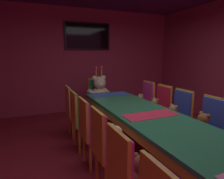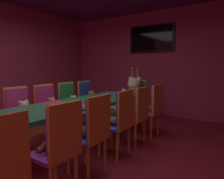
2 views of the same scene
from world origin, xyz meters
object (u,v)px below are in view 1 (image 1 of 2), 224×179
banquet_table (150,121)px  chair_left_1 (126,173)px  teddy_left_2 (116,140)px  chair_left_4 (79,115)px  chair_left_3 (89,126)px  teddy_right_3 (173,114)px  teddy_left_5 (80,106)px  chair_right_5 (146,99)px  chair_right_2 (210,124)px  chair_left_2 (104,143)px  teddy_right_2 (203,126)px  throne_chair (98,94)px  teddy_right_5 (140,101)px  teddy_right_4 (155,107)px  chair_left_5 (72,106)px  chair_right_4 (161,105)px  teddy_left_4 (87,115)px  teddy_left_3 (99,125)px  chair_right_3 (180,112)px  teddy_left_1 (141,172)px  king_teddy_bear (100,90)px  wall_tv (88,36)px

banquet_table → chair_left_1: 1.22m
teddy_left_2 → chair_left_4: 1.14m
teddy_left_2 → chair_left_3: (-0.16, 0.56, -0.00)m
chair_left_3 → teddy_right_3: bearing=1.3°
teddy_left_5 → chair_right_5: bearing=0.3°
banquet_table → chair_right_2: size_ratio=3.62×
chair_left_2 → teddy_left_5: size_ratio=3.00×
teddy_right_2 → throne_chair: throne_chair is taller
teddy_right_5 → throne_chair: throne_chair is taller
chair_left_1 → teddy_right_5: bearing=56.8°
teddy_left_5 → teddy_right_3: 1.71m
chair_right_2 → teddy_right_4: size_ratio=3.23×
chair_left_5 → teddy_right_2: 2.26m
teddy_right_2 → chair_right_4: chair_right_4 is taller
chair_left_1 → throne_chair: size_ratio=1.00×
banquet_table → teddy_left_4: bearing=128.7°
chair_left_3 → teddy_left_3: size_ratio=3.10×
chair_left_4 → throne_chair: size_ratio=1.00×
teddy_left_4 → teddy_right_3: size_ratio=0.93×
chair_right_3 → teddy_right_4: 0.55m
chair_right_2 → chair_left_4: bearing=-35.4°
teddy_right_2 → teddy_left_1: bearing=23.4°
teddy_left_2 → chair_right_3: bearing=22.2°
chair_left_1 → chair_left_4: bearing=89.8°
chair_left_3 → teddy_right_5: chair_left_3 is taller
teddy_left_2 → chair_right_5: size_ratio=0.35×
chair_left_2 → chair_right_5: same height
teddy_left_2 → chair_left_4: size_ratio=0.35×
chair_right_2 → chair_left_1: bearing=19.6°
teddy_left_3 → teddy_right_4: (1.32, 0.56, -0.00)m
teddy_left_1 → teddy_right_4: teddy_right_4 is taller
teddy_right_3 → teddy_right_5: size_ratio=1.12×
teddy_left_3 → king_teddy_bear: (0.67, 1.88, 0.14)m
banquet_table → chair_right_4: 1.16m
chair_left_1 → chair_right_2: (1.64, 0.58, 0.00)m
chair_left_4 → chair_right_5: 1.74m
chair_right_3 → wall_tv: size_ratio=0.79×
teddy_left_2 → teddy_left_5: bearing=90.5°
teddy_left_4 → chair_right_4: size_ratio=0.29×
teddy_right_2 → chair_right_4: (0.14, 1.15, -0.00)m
chair_left_3 → teddy_left_4: size_ratio=3.49×
chair_left_3 → teddy_left_3: bearing=0.0°
chair_left_2 → chair_right_4: bearing=35.0°
banquet_table → teddy_right_2: size_ratio=10.43×
teddy_left_4 → wall_tv: size_ratio=0.23×
teddy_left_5 → chair_left_3: bearing=-97.3°
chair_left_4 → chair_left_5: size_ratio=1.00×
chair_left_1 → chair_right_4: (1.63, 1.73, 0.00)m
chair_left_5 → wall_tv: size_ratio=0.79×
chair_right_2 → king_teddy_bear: (-0.80, 2.47, 0.13)m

